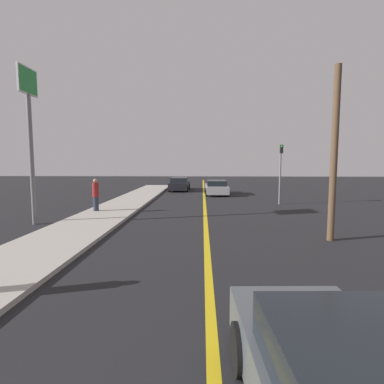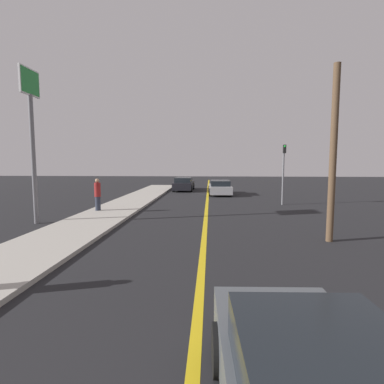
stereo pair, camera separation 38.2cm
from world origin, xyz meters
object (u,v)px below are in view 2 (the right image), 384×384
(car_ahead_center, at_px, (220,188))
(car_far_distant, at_px, (184,184))
(pedestrian_mid_group, at_px, (98,194))
(traffic_light, at_px, (283,168))
(roadside_sign, at_px, (31,116))
(utility_pole, at_px, (333,155))

(car_ahead_center, relative_size, car_far_distant, 0.97)
(pedestrian_mid_group, distance_m, traffic_light, 11.80)
(car_far_distant, relative_size, roadside_sign, 0.66)
(car_far_distant, xyz_separation_m, traffic_light, (7.45, -9.68, 1.80))
(car_far_distant, distance_m, utility_pole, 20.32)
(traffic_light, xyz_separation_m, utility_pole, (-0.53, -9.26, 0.66))
(car_far_distant, xyz_separation_m, pedestrian_mid_group, (-3.62, -13.52, 0.39))
(traffic_light, bearing_deg, roadside_sign, -151.81)
(car_far_distant, bearing_deg, pedestrian_mid_group, -104.14)
(car_ahead_center, height_order, utility_pole, utility_pole)
(utility_pole, bearing_deg, car_ahead_center, 102.64)
(car_ahead_center, xyz_separation_m, roadside_sign, (-8.87, -12.90, 4.26))
(car_far_distant, height_order, traffic_light, traffic_light)
(utility_pole, bearing_deg, pedestrian_mid_group, 152.76)
(car_far_distant, bearing_deg, roadside_sign, -107.13)
(pedestrian_mid_group, distance_m, roadside_sign, 5.21)
(car_ahead_center, xyz_separation_m, pedestrian_mid_group, (-7.12, -9.86, 0.41))
(car_ahead_center, distance_m, utility_pole, 15.86)
(car_far_distant, bearing_deg, traffic_light, -51.58)
(traffic_light, bearing_deg, utility_pole, -93.27)
(pedestrian_mid_group, xyz_separation_m, traffic_light, (11.07, 3.84, 1.40))
(traffic_light, relative_size, roadside_sign, 0.57)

